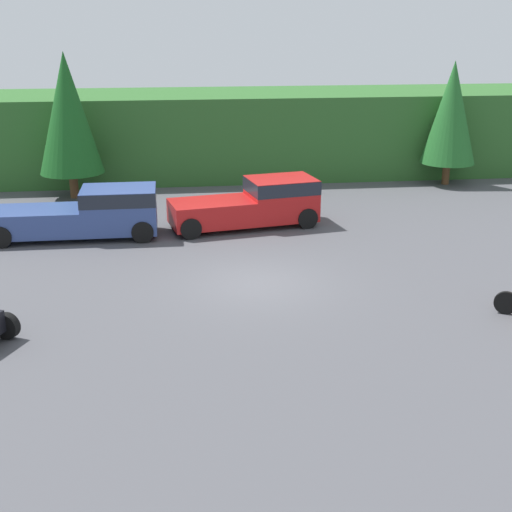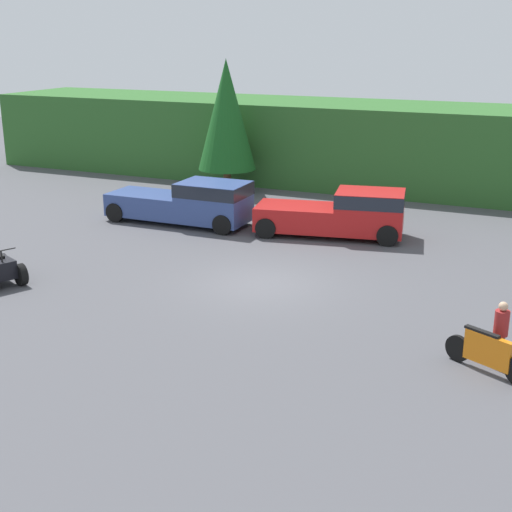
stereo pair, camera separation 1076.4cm
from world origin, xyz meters
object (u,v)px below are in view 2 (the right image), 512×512
at_px(pickup_truck_second, 191,201).
at_px(rider_person, 501,332).
at_px(pickup_truck_red, 344,212).
at_px(dirt_bike, 488,353).

distance_m(pickup_truck_second, rider_person, 15.32).
xyz_separation_m(pickup_truck_red, dirt_bike, (6.40, -9.60, -0.46)).
bearing_deg(pickup_truck_second, pickup_truck_red, 6.44).
bearing_deg(dirt_bike, pickup_truck_red, 150.06).
height_order(pickup_truck_red, rider_person, pickup_truck_red).
height_order(pickup_truck_red, pickup_truck_second, same).
distance_m(dirt_bike, rider_person, 0.60).
height_order(pickup_truck_second, dirt_bike, pickup_truck_second).
distance_m(pickup_truck_red, dirt_bike, 11.55).
bearing_deg(pickup_truck_red, dirt_bike, -67.14).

